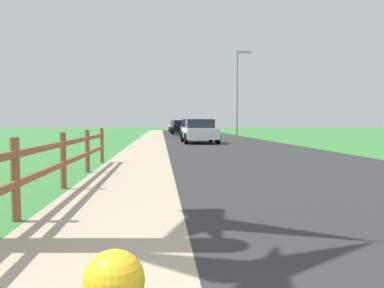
# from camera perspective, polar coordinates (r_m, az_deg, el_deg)

# --- Properties ---
(ground_plane) EXTENTS (120.00, 120.00, 0.00)m
(ground_plane) POSITION_cam_1_polar(r_m,az_deg,el_deg) (25.74, -4.03, 0.45)
(ground_plane) COLOR #3C833C
(road_asphalt) EXTENTS (7.00, 66.00, 0.01)m
(road_asphalt) POSITION_cam_1_polar(r_m,az_deg,el_deg) (27.99, 3.11, 0.69)
(road_asphalt) COLOR #2F2F2F
(road_asphalt) RESTS_ON ground
(curb_concrete) EXTENTS (6.00, 66.00, 0.01)m
(curb_concrete) POSITION_cam_1_polar(r_m,az_deg,el_deg) (27.86, -10.26, 0.63)
(curb_concrete) COLOR tan
(curb_concrete) RESTS_ON ground
(grass_verge) EXTENTS (5.00, 66.00, 0.00)m
(grass_verge) POSITION_cam_1_polar(r_m,az_deg,el_deg) (28.05, -13.31, 0.62)
(grass_verge) COLOR #3C833C
(grass_verge) RESTS_ON ground
(rail_fence) EXTENTS (0.11, 11.93, 1.06)m
(rail_fence) POSITION_cam_1_polar(r_m,az_deg,el_deg) (6.38, -21.09, -2.62)
(rail_fence) COLOR brown
(rail_fence) RESTS_ON ground
(parked_suv_white) EXTENTS (2.09, 4.34, 1.43)m
(parked_suv_white) POSITION_cam_1_polar(r_m,az_deg,el_deg) (23.18, 1.09, 1.91)
(parked_suv_white) COLOR white
(parked_suv_white) RESTS_ON ground
(parked_car_blue) EXTENTS (2.13, 4.38, 1.50)m
(parked_car_blue) POSITION_cam_1_polar(r_m,az_deg,el_deg) (31.73, 0.06, 2.32)
(parked_car_blue) COLOR navy
(parked_car_blue) RESTS_ON ground
(parked_car_black) EXTENTS (2.16, 4.42, 1.47)m
(parked_car_black) POSITION_cam_1_polar(r_m,az_deg,el_deg) (40.39, -1.65, 2.55)
(parked_car_black) COLOR black
(parked_car_black) RESTS_ON ground
(parked_car_beige) EXTENTS (2.06, 5.04, 1.46)m
(parked_car_beige) POSITION_cam_1_polar(r_m,az_deg,el_deg) (47.93, -2.22, 2.65)
(parked_car_beige) COLOR #C6B793
(parked_car_beige) RESTS_ON ground
(street_lamp) EXTENTS (1.17, 0.20, 6.92)m
(street_lamp) POSITION_cam_1_polar(r_m,az_deg,el_deg) (30.99, 6.89, 8.45)
(street_lamp) COLOR gray
(street_lamp) RESTS_ON ground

